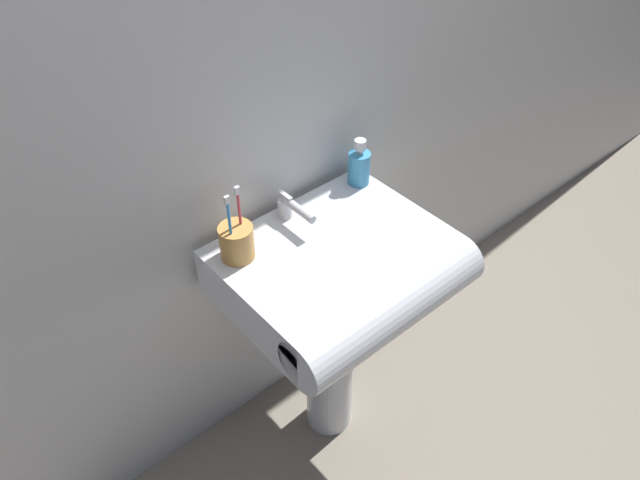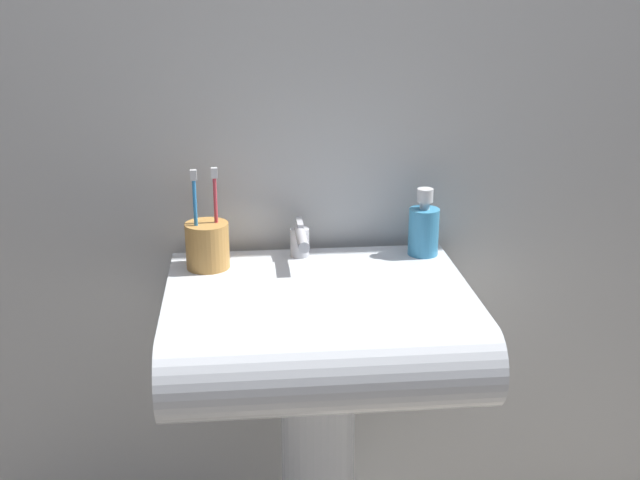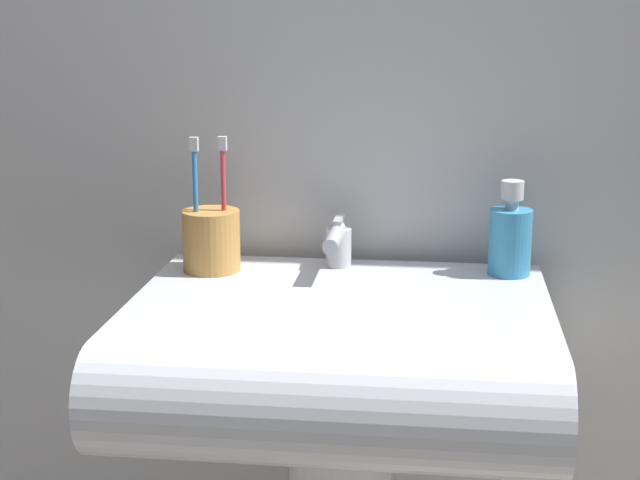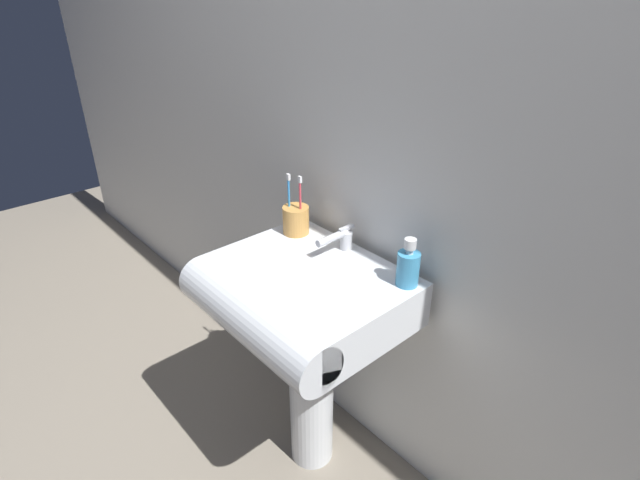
{
  "view_description": "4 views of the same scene",
  "coord_description": "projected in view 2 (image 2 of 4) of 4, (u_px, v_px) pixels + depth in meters",
  "views": [
    {
      "loc": [
        -0.78,
        -0.86,
        1.8
      ],
      "look_at": [
        -0.03,
        0.01,
        0.79
      ],
      "focal_mm": 35.0,
      "sensor_mm": 36.0,
      "label": 1
    },
    {
      "loc": [
        -0.13,
        -1.35,
        1.32
      ],
      "look_at": [
        0.01,
        0.03,
        0.84
      ],
      "focal_mm": 45.0,
      "sensor_mm": 36.0,
      "label": 2
    },
    {
      "loc": [
        0.13,
        -1.24,
        1.15
      ],
      "look_at": [
        -0.03,
        0.02,
        0.84
      ],
      "focal_mm": 55.0,
      "sensor_mm": 36.0,
      "label": 3
    },
    {
      "loc": [
        0.91,
        -0.78,
        1.51
      ],
      "look_at": [
        0.02,
        0.02,
        0.86
      ],
      "focal_mm": 28.0,
      "sensor_mm": 36.0,
      "label": 4
    }
  ],
  "objects": [
    {
      "name": "wall_back",
      "position": [
        305.0,
        30.0,
        1.56
      ],
      "size": [
        5.0,
        0.05,
        2.4
      ],
      "primitive_type": "cube",
      "color": "silver",
      "rests_on": "ground"
    },
    {
      "name": "sink_basin",
      "position": [
        320.0,
        332.0,
        1.44
      ],
      "size": [
        0.55,
        0.47,
        0.14
      ],
      "color": "white",
      "rests_on": "sink_pedestal"
    },
    {
      "name": "faucet",
      "position": [
        301.0,
        240.0,
        1.59
      ],
      "size": [
        0.04,
        0.14,
        0.07
      ],
      "color": "silver",
      "rests_on": "sink_basin"
    },
    {
      "name": "toothbrush_cup",
      "position": [
        207.0,
        244.0,
        1.54
      ],
      "size": [
        0.08,
        0.08,
        0.2
      ],
      "color": "#D19347",
      "rests_on": "sink_basin"
    },
    {
      "name": "soap_bottle",
      "position": [
        424.0,
        229.0,
        1.61
      ],
      "size": [
        0.06,
        0.06,
        0.14
      ],
      "color": "#3F99CC",
      "rests_on": "sink_basin"
    }
  ]
}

